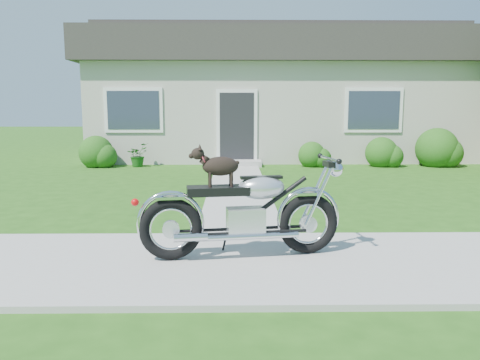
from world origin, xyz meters
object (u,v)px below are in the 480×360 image
Objects in this scene: potted_plant_right at (319,155)px; motorcycle_with_dog at (244,210)px; house at (278,94)px; potted_plant_left at (138,155)px.

motorcycle_with_dog is at bearing -105.53° from potted_plant_right.
motorcycle_with_dog is at bearing -97.09° from house.
house reaches higher than potted_plant_left.
house is 3.99m from potted_plant_right.
potted_plant_right is (5.20, 0.00, -0.00)m from potted_plant_left.
potted_plant_right is (0.86, -3.44, -1.83)m from house.
potted_plant_left reaches higher than potted_plant_right.
potted_plant_left is at bearing -141.53° from house.
motorcycle_with_dog is (-1.48, -11.86, -1.60)m from house.
potted_plant_left is 8.89m from motorcycle_with_dog.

